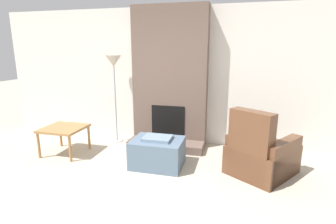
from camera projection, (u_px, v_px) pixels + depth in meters
name	position (u px, v px, depth m)	size (l,w,h in m)	color
ground_plane	(117.00, 216.00, 2.94)	(24.00, 24.00, 0.00)	#B2A893
wall_back	(172.00, 77.00, 5.12)	(7.30, 0.06, 2.60)	silver
fireplace	(170.00, 82.00, 4.94)	(1.41, 0.70, 2.60)	brown
ottoman	(158.00, 152.00, 4.16)	(0.80, 0.62, 0.49)	slate
armchair	(260.00, 155.00, 3.86)	(1.16, 1.19, 1.01)	brown
side_table	(64.00, 130.00, 4.61)	(0.69, 0.66, 0.49)	#9E7042
floor_lamp_left	(114.00, 67.00, 5.00)	(0.31, 0.31, 1.72)	#ADADB2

